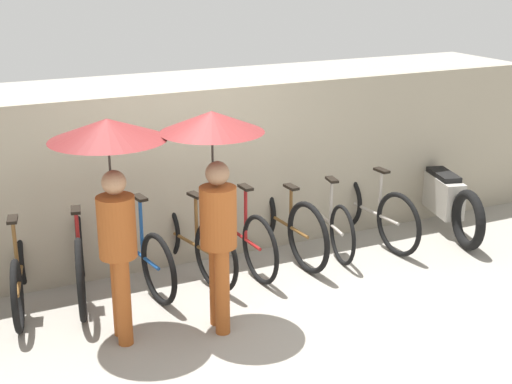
{
  "coord_description": "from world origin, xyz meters",
  "views": [
    {
      "loc": [
        -2.33,
        -5.02,
        3.17
      ],
      "look_at": [
        0.52,
        0.92,
        1.0
      ],
      "focal_mm": 50.0,
      "sensor_mm": 36.0,
      "label": 1
    }
  ],
  "objects_px": {
    "parked_bicycle_5": "(238,232)",
    "parked_bicycle_7": "(324,216)",
    "parked_bicycle_2": "(80,258)",
    "motorcycle": "(442,197)",
    "parked_bicycle_8": "(369,209)",
    "pedestrian_leading": "(111,169)",
    "pedestrian_center": "(214,166)",
    "parked_bicycle_1": "(20,271)",
    "parked_bicycle_3": "(135,249)",
    "parked_bicycle_4": "(187,239)",
    "parked_bicycle_6": "(281,221)"
  },
  "relations": [
    {
      "from": "parked_bicycle_5",
      "to": "parked_bicycle_7",
      "type": "relative_size",
      "value": 0.98
    },
    {
      "from": "parked_bicycle_2",
      "to": "motorcycle",
      "type": "xyz_separation_m",
      "value": [
        4.41,
        -0.03,
        -0.01
      ]
    },
    {
      "from": "parked_bicycle_8",
      "to": "pedestrian_leading",
      "type": "bearing_deg",
      "value": 101.94
    },
    {
      "from": "parked_bicycle_2",
      "to": "parked_bicycle_8",
      "type": "xyz_separation_m",
      "value": [
        3.37,
        0.01,
        -0.02
      ]
    },
    {
      "from": "parked_bicycle_8",
      "to": "motorcycle",
      "type": "xyz_separation_m",
      "value": [
        1.04,
        -0.04,
        0.01
      ]
    },
    {
      "from": "parked_bicycle_7",
      "to": "motorcycle",
      "type": "distance_m",
      "value": 1.6
    },
    {
      "from": "parked_bicycle_5",
      "to": "parked_bicycle_8",
      "type": "bearing_deg",
      "value": -92.43
    },
    {
      "from": "parked_bicycle_5",
      "to": "pedestrian_leading",
      "type": "height_order",
      "value": "pedestrian_leading"
    },
    {
      "from": "parked_bicycle_2",
      "to": "motorcycle",
      "type": "bearing_deg",
      "value": -78.54
    },
    {
      "from": "parked_bicycle_5",
      "to": "motorcycle",
      "type": "relative_size",
      "value": 0.82
    },
    {
      "from": "pedestrian_center",
      "to": "motorcycle",
      "type": "bearing_deg",
      "value": 23.8
    },
    {
      "from": "parked_bicycle_1",
      "to": "parked_bicycle_7",
      "type": "height_order",
      "value": "parked_bicycle_1"
    },
    {
      "from": "parked_bicycle_1",
      "to": "pedestrian_leading",
      "type": "height_order",
      "value": "pedestrian_leading"
    },
    {
      "from": "parked_bicycle_3",
      "to": "parked_bicycle_5",
      "type": "relative_size",
      "value": 1.06
    },
    {
      "from": "parked_bicycle_8",
      "to": "parked_bicycle_4",
      "type": "bearing_deg",
      "value": 85.08
    },
    {
      "from": "parked_bicycle_2",
      "to": "parked_bicycle_5",
      "type": "xyz_separation_m",
      "value": [
        1.68,
        -0.0,
        -0.02
      ]
    },
    {
      "from": "parked_bicycle_5",
      "to": "pedestrian_center",
      "type": "height_order",
      "value": "pedestrian_center"
    },
    {
      "from": "parked_bicycle_7",
      "to": "pedestrian_center",
      "type": "height_order",
      "value": "pedestrian_center"
    },
    {
      "from": "pedestrian_leading",
      "to": "parked_bicycle_4",
      "type": "bearing_deg",
      "value": 48.16
    },
    {
      "from": "parked_bicycle_6",
      "to": "motorcycle",
      "type": "distance_m",
      "value": 2.16
    },
    {
      "from": "parked_bicycle_2",
      "to": "parked_bicycle_6",
      "type": "xyz_separation_m",
      "value": [
        2.25,
        0.07,
        -0.0
      ]
    },
    {
      "from": "parked_bicycle_1",
      "to": "parked_bicycle_5",
      "type": "bearing_deg",
      "value": -80.04
    },
    {
      "from": "parked_bicycle_7",
      "to": "parked_bicycle_8",
      "type": "height_order",
      "value": "parked_bicycle_8"
    },
    {
      "from": "parked_bicycle_1",
      "to": "parked_bicycle_7",
      "type": "bearing_deg",
      "value": -77.98
    },
    {
      "from": "parked_bicycle_2",
      "to": "pedestrian_leading",
      "type": "bearing_deg",
      "value": -159.45
    },
    {
      "from": "parked_bicycle_4",
      "to": "parked_bicycle_6",
      "type": "xyz_separation_m",
      "value": [
        1.12,
        0.02,
        0.01
      ]
    },
    {
      "from": "parked_bicycle_4",
      "to": "parked_bicycle_7",
      "type": "relative_size",
      "value": 1.03
    },
    {
      "from": "parked_bicycle_3",
      "to": "pedestrian_center",
      "type": "relative_size",
      "value": 0.91
    },
    {
      "from": "pedestrian_leading",
      "to": "motorcycle",
      "type": "bearing_deg",
      "value": 15.51
    },
    {
      "from": "parked_bicycle_7",
      "to": "parked_bicycle_6",
      "type": "bearing_deg",
      "value": 102.0
    },
    {
      "from": "parked_bicycle_4",
      "to": "pedestrian_center",
      "type": "height_order",
      "value": "pedestrian_center"
    },
    {
      "from": "parked_bicycle_7",
      "to": "pedestrian_leading",
      "type": "xyz_separation_m",
      "value": [
        -2.67,
        -1.01,
        1.17
      ]
    },
    {
      "from": "parked_bicycle_1",
      "to": "parked_bicycle_5",
      "type": "xyz_separation_m",
      "value": [
        2.25,
        -0.04,
        0.03
      ]
    },
    {
      "from": "parked_bicycle_2",
      "to": "parked_bicycle_7",
      "type": "height_order",
      "value": "parked_bicycle_7"
    },
    {
      "from": "parked_bicycle_3",
      "to": "parked_bicycle_2",
      "type": "bearing_deg",
      "value": 87.73
    },
    {
      "from": "parked_bicycle_8",
      "to": "parked_bicycle_1",
      "type": "bearing_deg",
      "value": 85.62
    },
    {
      "from": "parked_bicycle_6",
      "to": "parked_bicycle_1",
      "type": "bearing_deg",
      "value": 87.42
    },
    {
      "from": "parked_bicycle_3",
      "to": "parked_bicycle_1",
      "type": "bearing_deg",
      "value": 82.86
    },
    {
      "from": "motorcycle",
      "to": "pedestrian_center",
      "type": "bearing_deg",
      "value": 122.14
    },
    {
      "from": "parked_bicycle_2",
      "to": "pedestrian_leading",
      "type": "relative_size",
      "value": 0.89
    },
    {
      "from": "parked_bicycle_3",
      "to": "pedestrian_leading",
      "type": "bearing_deg",
      "value": 148.5
    },
    {
      "from": "parked_bicycle_6",
      "to": "pedestrian_center",
      "type": "xyz_separation_m",
      "value": [
        -1.27,
        -1.17,
        1.1
      ]
    },
    {
      "from": "parked_bicycle_5",
      "to": "parked_bicycle_8",
      "type": "height_order",
      "value": "parked_bicycle_5"
    },
    {
      "from": "parked_bicycle_5",
      "to": "pedestrian_leading",
      "type": "xyz_separation_m",
      "value": [
        -1.54,
        -0.91,
        1.14
      ]
    },
    {
      "from": "parked_bicycle_8",
      "to": "pedestrian_center",
      "type": "bearing_deg",
      "value": 111.01
    },
    {
      "from": "parked_bicycle_5",
      "to": "parked_bicycle_1",
      "type": "bearing_deg",
      "value": 85.89
    },
    {
      "from": "parked_bicycle_1",
      "to": "pedestrian_leading",
      "type": "relative_size",
      "value": 0.84
    },
    {
      "from": "parked_bicycle_3",
      "to": "parked_bicycle_4",
      "type": "distance_m",
      "value": 0.56
    },
    {
      "from": "parked_bicycle_6",
      "to": "motorcycle",
      "type": "bearing_deg",
      "value": -95.86
    },
    {
      "from": "parked_bicycle_6",
      "to": "pedestrian_center",
      "type": "distance_m",
      "value": 2.05
    }
  ]
}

